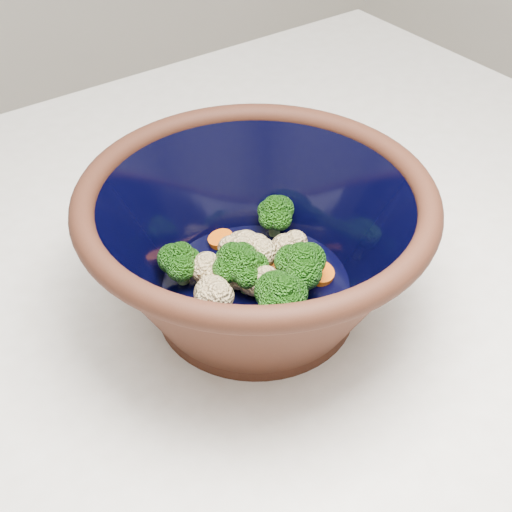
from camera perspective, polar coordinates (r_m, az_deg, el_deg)
mixing_bowl at (r=0.62m, az=0.00°, el=0.92°), size 0.32×0.32×0.13m
vegetable_pile at (r=0.63m, az=-0.38°, el=-0.63°), size 0.16×0.16×0.06m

